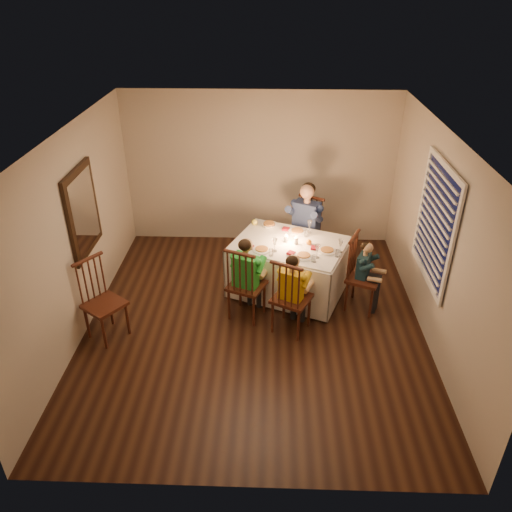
{
  "coord_description": "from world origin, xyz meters",
  "views": [
    {
      "loc": [
        0.21,
        -5.46,
        4.19
      ],
      "look_at": [
        0.02,
        0.15,
        0.97
      ],
      "focal_mm": 35.0,
      "sensor_mm": 36.0,
      "label": 1
    }
  ],
  "objects_px": {
    "dining_table": "(289,257)",
    "chair_extra": "(110,335)",
    "child_yellow": "(290,329)",
    "serving_bowl": "(269,225)",
    "child_teal": "(360,307)",
    "chair_adult": "(303,263)",
    "chair_near_left": "(247,315)",
    "adult": "(303,263)",
    "child_green": "(247,315)",
    "chair_end": "(360,307)",
    "chair_near_right": "(290,329)"
  },
  "relations": [
    {
      "from": "chair_extra",
      "to": "child_yellow",
      "type": "bearing_deg",
      "value": -48.35
    },
    {
      "from": "serving_bowl",
      "to": "child_yellow",
      "type": "bearing_deg",
      "value": -77.56
    },
    {
      "from": "child_green",
      "to": "child_teal",
      "type": "distance_m",
      "value": 1.64
    },
    {
      "from": "dining_table",
      "to": "child_green",
      "type": "height_order",
      "value": "dining_table"
    },
    {
      "from": "adult",
      "to": "serving_bowl",
      "type": "xyz_separation_m",
      "value": [
        -0.57,
        -0.33,
        0.84
      ]
    },
    {
      "from": "chair_end",
      "to": "adult",
      "type": "distance_m",
      "value": 1.44
    },
    {
      "from": "chair_near_left",
      "to": "chair_extra",
      "type": "relative_size",
      "value": 1.0
    },
    {
      "from": "child_yellow",
      "to": "serving_bowl",
      "type": "relative_size",
      "value": 5.43
    },
    {
      "from": "dining_table",
      "to": "child_teal",
      "type": "height_order",
      "value": "dining_table"
    },
    {
      "from": "child_yellow",
      "to": "serving_bowl",
      "type": "distance_m",
      "value": 1.68
    },
    {
      "from": "chair_extra",
      "to": "serving_bowl",
      "type": "distance_m",
      "value": 2.78
    },
    {
      "from": "chair_adult",
      "to": "dining_table",
      "type": "bearing_deg",
      "value": -80.26
    },
    {
      "from": "dining_table",
      "to": "chair_extra",
      "type": "height_order",
      "value": "dining_table"
    },
    {
      "from": "chair_near_left",
      "to": "chair_near_right",
      "type": "bearing_deg",
      "value": 177.14
    },
    {
      "from": "child_yellow",
      "to": "chair_extra",
      "type": "bearing_deg",
      "value": 31.86
    },
    {
      "from": "dining_table",
      "to": "chair_extra",
      "type": "bearing_deg",
      "value": -132.81
    },
    {
      "from": "chair_adult",
      "to": "chair_near_left",
      "type": "bearing_deg",
      "value": -92.33
    },
    {
      "from": "child_teal",
      "to": "chair_adult",
      "type": "bearing_deg",
      "value": 56.22
    },
    {
      "from": "chair_end",
      "to": "child_teal",
      "type": "height_order",
      "value": "chair_end"
    },
    {
      "from": "chair_adult",
      "to": "chair_end",
      "type": "relative_size",
      "value": 1.0
    },
    {
      "from": "chair_adult",
      "to": "child_yellow",
      "type": "bearing_deg",
      "value": -70.5
    },
    {
      "from": "adult",
      "to": "child_yellow",
      "type": "height_order",
      "value": "adult"
    },
    {
      "from": "chair_extra",
      "to": "child_teal",
      "type": "distance_m",
      "value": 3.49
    },
    {
      "from": "adult",
      "to": "child_green",
      "type": "distance_m",
      "value": 1.7
    },
    {
      "from": "chair_near_right",
      "to": "child_yellow",
      "type": "relative_size",
      "value": 0.97
    },
    {
      "from": "dining_table",
      "to": "chair_near_left",
      "type": "bearing_deg",
      "value": -111.05
    },
    {
      "from": "chair_adult",
      "to": "child_teal",
      "type": "relative_size",
      "value": 1.07
    },
    {
      "from": "chair_near_left",
      "to": "child_yellow",
      "type": "xyz_separation_m",
      "value": [
        0.6,
        -0.28,
        0.0
      ]
    },
    {
      "from": "chair_adult",
      "to": "adult",
      "type": "height_order",
      "value": "adult"
    },
    {
      "from": "chair_adult",
      "to": "serving_bowl",
      "type": "distance_m",
      "value": 1.07
    },
    {
      "from": "child_yellow",
      "to": "child_teal",
      "type": "bearing_deg",
      "value": -125.6
    },
    {
      "from": "dining_table",
      "to": "chair_extra",
      "type": "distance_m",
      "value": 2.7
    },
    {
      "from": "child_yellow",
      "to": "child_teal",
      "type": "xyz_separation_m",
      "value": [
        1.02,
        0.54,
        0.0
      ]
    },
    {
      "from": "chair_extra",
      "to": "adult",
      "type": "distance_m",
      "value": 3.31
    },
    {
      "from": "child_green",
      "to": "child_yellow",
      "type": "distance_m",
      "value": 0.66
    },
    {
      "from": "chair_adult",
      "to": "chair_near_left",
      "type": "distance_m",
      "value": 1.7
    },
    {
      "from": "chair_near_left",
      "to": "child_yellow",
      "type": "height_order",
      "value": "child_yellow"
    },
    {
      "from": "chair_near_right",
      "to": "chair_end",
      "type": "distance_m",
      "value": 1.15
    },
    {
      "from": "child_green",
      "to": "dining_table",
      "type": "bearing_deg",
      "value": -109.94
    },
    {
      "from": "child_yellow",
      "to": "child_teal",
      "type": "distance_m",
      "value": 1.15
    },
    {
      "from": "chair_adult",
      "to": "chair_extra",
      "type": "relative_size",
      "value": 1.0
    },
    {
      "from": "chair_adult",
      "to": "child_teal",
      "type": "xyz_separation_m",
      "value": [
        0.76,
        -1.22,
        0.0
      ]
    },
    {
      "from": "chair_end",
      "to": "dining_table",
      "type": "bearing_deg",
      "value": 93.86
    },
    {
      "from": "chair_adult",
      "to": "child_green",
      "type": "xyz_separation_m",
      "value": [
        -0.86,
        -1.47,
        0.0
      ]
    },
    {
      "from": "chair_near_right",
      "to": "child_green",
      "type": "distance_m",
      "value": 0.66
    },
    {
      "from": "adult",
      "to": "child_green",
      "type": "xyz_separation_m",
      "value": [
        -0.86,
        -1.47,
        0.0
      ]
    },
    {
      "from": "chair_extra",
      "to": "child_teal",
      "type": "bearing_deg",
      "value": -41.08
    },
    {
      "from": "dining_table",
      "to": "chair_near_left",
      "type": "relative_size",
      "value": 1.68
    },
    {
      "from": "chair_extra",
      "to": "child_green",
      "type": "height_order",
      "value": "child_green"
    },
    {
      "from": "dining_table",
      "to": "chair_adult",
      "type": "relative_size",
      "value": 1.68
    }
  ]
}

